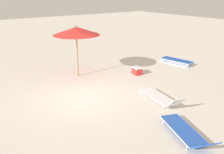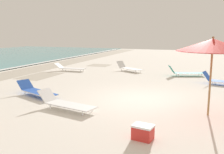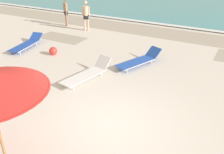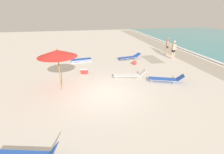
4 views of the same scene
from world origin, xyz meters
The scene contains 8 objects.
ground_plane centered at (0.00, 0.01, -0.08)m, with size 60.00×60.00×0.16m.
ocean_water centered at (0.00, 20.44, 0.03)m, with size 60.00×19.23×0.07m.
sun_lounger_under_umbrella centered at (-6.59, 3.59, 0.21)m, with size 1.02×2.28×0.48m.
sun_lounger_near_water_left centered at (-2.06, 2.23, 0.21)m, with size 1.02×2.28×0.59m.
sun_lounger_mid_beach_pair_b centered at (-0.86, 4.35, 0.21)m, with size 1.37×2.28×0.54m.
beachgoer_wading_adult centered at (-5.71, 7.57, 1.00)m, with size 0.40×0.31×1.76m.
beachgoer_shoreline_child centered at (-7.43, 7.85, 1.00)m, with size 0.35×0.33×1.76m.
beach_ball centered at (-4.81, 3.50, 0.19)m, with size 0.37×0.37×0.37m.
Camera 3 is at (2.78, -4.67, 4.27)m, focal length 40.00 mm.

